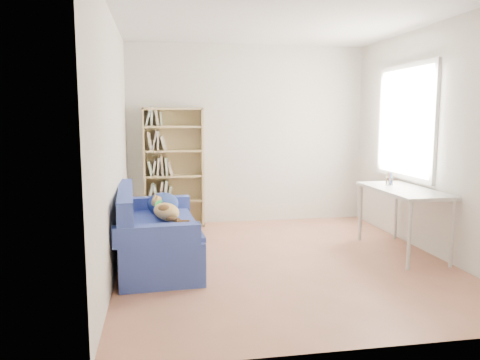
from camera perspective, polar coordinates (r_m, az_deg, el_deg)
The scene contains 6 objects.
ground at distance 5.22m, azimuth 5.15°, elevation -9.76°, with size 4.00×4.00×0.00m, color #A7654B.
room_shell at distance 5.04m, azimuth 6.38°, elevation 8.48°, with size 3.54×4.04×2.62m.
sofa at distance 5.11m, azimuth -10.36°, elevation -6.51°, with size 0.88×1.70×0.82m.
bookshelf at distance 6.70m, azimuth -8.09°, elevation 0.93°, with size 0.84×0.26×1.69m.
desk at distance 5.66m, azimuth 19.26°, elevation -1.70°, with size 0.58×1.27×0.75m.
pen_cup at distance 5.89m, azimuth 17.74°, elevation -0.00°, with size 0.09×0.09×0.16m.
Camera 1 is at (-1.31, -4.80, 1.57)m, focal length 35.00 mm.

